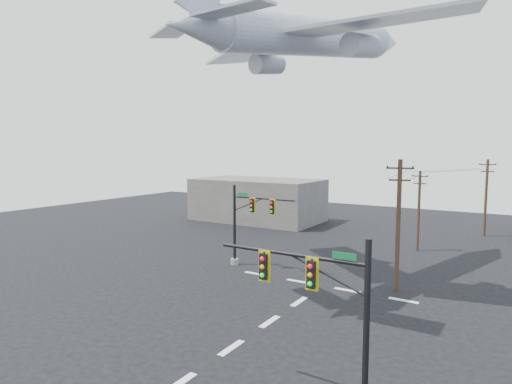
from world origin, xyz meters
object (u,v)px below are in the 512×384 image
Objects in this scene: signal_mast_far at (246,224)px; utility_pole_c at (486,196)px; utility_pole_a at (398,223)px; airliner at (312,38)px; utility_pole_b at (419,209)px; signal_mast_near at (330,316)px.

utility_pole_c reaches higher than signal_mast_far.
utility_pole_a is at bearing 1.74° from signal_mast_far.
signal_mast_far is 16.27m from airliner.
utility_pole_c is at bearing 78.34° from utility_pole_b.
utility_pole_b reaches higher than signal_mast_near.
airliner is at bearing 117.36° from signal_mast_near.
utility_pole_a reaches higher than utility_pole_c.
signal_mast_near is 23.73m from airliner.
airliner reaches higher than utility_pole_b.
utility_pole_a reaches higher than signal_mast_near.
utility_pole_a is at bearing -72.31° from utility_pole_b.
utility_pole_b is 0.89× the size of utility_pole_c.
signal_mast_near is 0.86× the size of utility_pole_b.
signal_mast_near is at bearing -96.26° from utility_pole_a.
airliner reaches higher than signal_mast_far.
signal_mast_far is 31.08m from utility_pole_c.
signal_mast_far is 0.79× the size of utility_pole_c.
airliner is (-5.83, -13.74, 14.75)m from utility_pole_b.
utility_pole_a is (-1.26, 15.98, 1.24)m from signal_mast_near.
airliner is at bearing -131.68° from utility_pole_c.
signal_mast_near is 0.73× the size of utility_pole_a.
utility_pole_c reaches higher than signal_mast_near.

